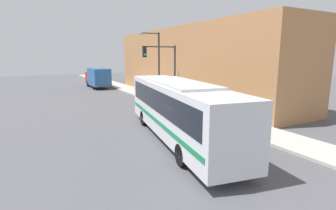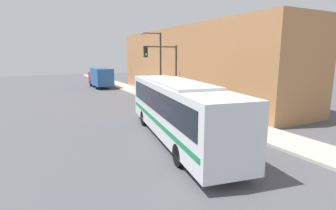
{
  "view_description": "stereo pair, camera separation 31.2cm",
  "coord_description": "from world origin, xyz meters",
  "px_view_note": "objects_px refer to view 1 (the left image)",
  "views": [
    {
      "loc": [
        -6.89,
        -10.34,
        4.88
      ],
      "look_at": [
        1.58,
        5.18,
        1.48
      ],
      "focal_mm": 28.0,
      "sensor_mm": 36.0,
      "label": 1
    },
    {
      "loc": [
        -6.62,
        -10.48,
        4.88
      ],
      "look_at": [
        1.58,
        5.18,
        1.48
      ],
      "focal_mm": 28.0,
      "sensor_mm": 36.0,
      "label": 2
    }
  ],
  "objects_px": {
    "street_lamp": "(156,61)",
    "pedestrian_near_corner": "(186,96)",
    "city_bus": "(178,107)",
    "traffic_light_pole": "(164,65)",
    "delivery_truck": "(98,77)",
    "fire_hydrant": "(204,112)"
  },
  "relations": [
    {
      "from": "city_bus",
      "to": "pedestrian_near_corner",
      "type": "bearing_deg",
      "value": 65.11
    },
    {
      "from": "traffic_light_pole",
      "to": "street_lamp",
      "type": "xyz_separation_m",
      "value": [
        0.9,
        3.44,
        0.3
      ]
    },
    {
      "from": "fire_hydrant",
      "to": "street_lamp",
      "type": "distance_m",
      "value": 9.06
    },
    {
      "from": "fire_hydrant",
      "to": "traffic_light_pole",
      "type": "xyz_separation_m",
      "value": [
        -0.94,
        4.82,
        3.43
      ]
    },
    {
      "from": "street_lamp",
      "to": "pedestrian_near_corner",
      "type": "bearing_deg",
      "value": -69.73
    },
    {
      "from": "city_bus",
      "to": "fire_hydrant",
      "type": "xyz_separation_m",
      "value": [
        4.51,
        3.57,
        -1.45
      ]
    },
    {
      "from": "delivery_truck",
      "to": "pedestrian_near_corner",
      "type": "relative_size",
      "value": 4.04
    },
    {
      "from": "street_lamp",
      "to": "pedestrian_near_corner",
      "type": "xyz_separation_m",
      "value": [
        1.32,
        -3.57,
        -3.26
      ]
    },
    {
      "from": "traffic_light_pole",
      "to": "street_lamp",
      "type": "height_order",
      "value": "street_lamp"
    },
    {
      "from": "city_bus",
      "to": "traffic_light_pole",
      "type": "bearing_deg",
      "value": 77.09
    },
    {
      "from": "fire_hydrant",
      "to": "pedestrian_near_corner",
      "type": "bearing_deg",
      "value": 74.76
    },
    {
      "from": "traffic_light_pole",
      "to": "pedestrian_near_corner",
      "type": "bearing_deg",
      "value": -3.5
    },
    {
      "from": "city_bus",
      "to": "street_lamp",
      "type": "xyz_separation_m",
      "value": [
        4.47,
        11.83,
        2.28
      ]
    },
    {
      "from": "delivery_truck",
      "to": "street_lamp",
      "type": "relative_size",
      "value": 0.97
    },
    {
      "from": "traffic_light_pole",
      "to": "pedestrian_near_corner",
      "type": "relative_size",
      "value": 3.35
    },
    {
      "from": "fire_hydrant",
      "to": "street_lamp",
      "type": "relative_size",
      "value": 0.11
    },
    {
      "from": "traffic_light_pole",
      "to": "delivery_truck",
      "type": "bearing_deg",
      "value": 94.63
    },
    {
      "from": "city_bus",
      "to": "traffic_light_pole",
      "type": "height_order",
      "value": "traffic_light_pole"
    },
    {
      "from": "delivery_truck",
      "to": "fire_hydrant",
      "type": "distance_m",
      "value": 23.45
    },
    {
      "from": "delivery_truck",
      "to": "pedestrian_near_corner",
      "type": "bearing_deg",
      "value": -78.72
    },
    {
      "from": "delivery_truck",
      "to": "street_lamp",
      "type": "distance_m",
      "value": 15.46
    },
    {
      "from": "street_lamp",
      "to": "pedestrian_near_corner",
      "type": "distance_m",
      "value": 5.01
    }
  ]
}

